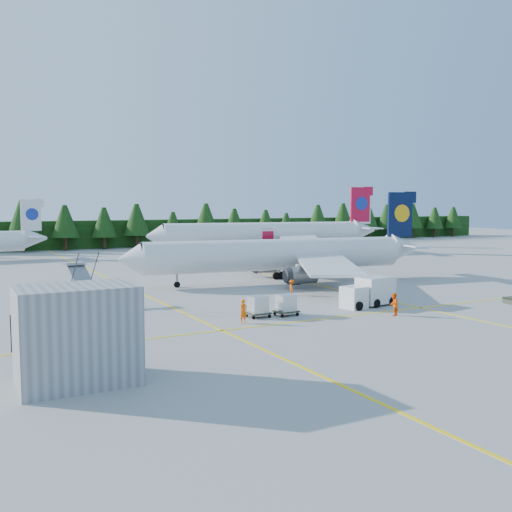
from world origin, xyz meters
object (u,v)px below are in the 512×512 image
airliner_red (260,235)px  airstairs (91,300)px  airliner_navy (271,255)px  service_truck (368,292)px

airliner_red → airstairs: airliner_red is taller
airliner_navy → airliner_red: size_ratio=0.86×
airliner_red → service_truck: size_ratio=7.63×
airliner_red → airstairs: 56.98m
airliner_red → service_truck: bearing=-99.8°
airliner_red → service_truck: (-16.72, -51.43, -2.54)m
airliner_navy → airliner_red: 37.22m
airliner_red → service_truck: airliner_red is taller
airstairs → airliner_red: bearing=35.2°
airliner_navy → service_truck: 18.26m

